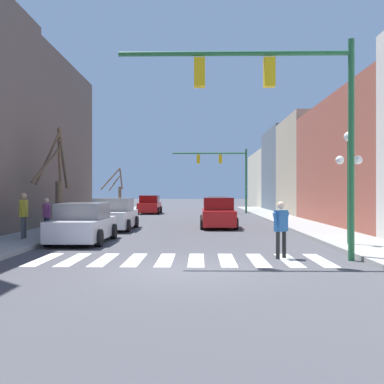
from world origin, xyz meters
TOP-DOWN VIEW (x-y plane):
  - ground_plane at (0.00, 0.00)m, footprint 240.00×240.00m
  - building_row_right at (10.76, 24.51)m, footprint 6.00×62.01m
  - crosswalk_stripes at (0.00, 1.80)m, footprint 8.55×2.60m
  - traffic_signal_near at (2.99, 1.74)m, footprint 6.85×0.28m
  - traffic_signal_far at (2.88, 31.08)m, footprint 7.04×0.28m
  - street_lamp_right_corner at (5.86, 4.73)m, footprint 0.95×0.36m
  - car_parked_right_near at (-4.03, 6.25)m, footprint 2.08×4.41m
  - car_parked_right_far at (1.58, 13.80)m, footprint 2.00×4.66m
  - car_driving_toward_lane at (-4.05, 29.76)m, footprint 2.04×4.26m
  - car_driving_away_lane at (-3.98, 12.20)m, footprint 2.19×4.63m
  - car_parked_right_mid at (2.21, 31.51)m, footprint 2.19×4.63m
  - pedestrian_on_right_sidewalk at (-6.42, 6.33)m, footprint 0.28×0.78m
  - pedestrian_waiting_at_curb at (-6.01, 7.77)m, footprint 0.53×0.55m
  - pedestrian_crossing_street at (2.99, 2.16)m, footprint 0.61×0.54m
  - street_tree_right_mid at (-6.66, 28.14)m, footprint 1.82×1.47m
  - street_tree_right_near at (-6.23, 10.11)m, footprint 2.17×3.48m

SIDE VIEW (x-z plane):
  - ground_plane at x=0.00m, z-range 0.00..0.00m
  - crosswalk_stripes at x=0.00m, z-range 0.00..0.01m
  - car_parked_right_near at x=-4.03m, z-range -0.05..1.52m
  - car_parked_right_mid at x=2.21m, z-range -0.05..1.53m
  - car_driving_away_lane at x=-3.98m, z-range -0.05..1.62m
  - car_driving_toward_lane at x=-4.05m, z-range -0.06..1.62m
  - car_parked_right_far at x=1.58m, z-range -0.06..1.62m
  - pedestrian_crossing_street at x=2.99m, z-range 0.16..1.86m
  - pedestrian_waiting_at_curb at x=-6.01m, z-range 0.29..1.88m
  - pedestrian_on_right_sidewalk at x=-6.42m, z-range 0.31..2.12m
  - street_tree_right_mid at x=-6.66m, z-range -0.05..3.94m
  - street_tree_right_near at x=-6.23m, z-range -0.05..4.89m
  - street_lamp_right_corner at x=5.86m, z-range 0.99..4.98m
  - building_row_right at x=10.76m, z-range -0.34..8.21m
  - traffic_signal_far at x=2.88m, z-range 1.39..7.45m
  - traffic_signal_near at x=2.99m, z-range 1.45..7.87m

